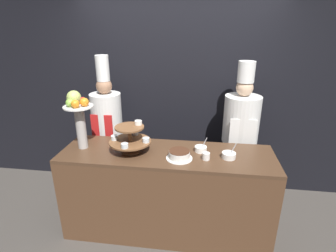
# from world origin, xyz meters

# --- Properties ---
(ground_plane) EXTENTS (14.00, 14.00, 0.00)m
(ground_plane) POSITION_xyz_m (0.00, 0.00, 0.00)
(ground_plane) COLOR #47423D
(wall_back) EXTENTS (10.00, 0.06, 2.80)m
(wall_back) POSITION_xyz_m (0.00, 1.33, 1.40)
(wall_back) COLOR black
(wall_back) RESTS_ON ground_plane
(buffet_counter) EXTENTS (2.16, 0.65, 0.95)m
(buffet_counter) POSITION_xyz_m (0.00, 0.32, 0.48)
(buffet_counter) COLOR brown
(buffet_counter) RESTS_ON ground_plane
(tiered_stand) EXTENTS (0.42, 0.42, 0.31)m
(tiered_stand) POSITION_xyz_m (-0.36, 0.30, 1.10)
(tiered_stand) COLOR brown
(tiered_stand) RESTS_ON buffet_counter
(fruit_pedestal) EXTENTS (0.30, 0.30, 0.60)m
(fruit_pedestal) POSITION_xyz_m (-0.90, 0.33, 1.34)
(fruit_pedestal) COLOR #B2ADA8
(fruit_pedestal) RESTS_ON buffet_counter
(cake_round) EXTENTS (0.25, 0.25, 0.08)m
(cake_round) POSITION_xyz_m (0.14, 0.21, 0.99)
(cake_round) COLOR white
(cake_round) RESTS_ON buffet_counter
(cup_white) EXTENTS (0.07, 0.07, 0.07)m
(cup_white) POSITION_xyz_m (0.39, 0.23, 0.99)
(cup_white) COLOR white
(cup_white) RESTS_ON buffet_counter
(serving_bowl_near) EXTENTS (0.13, 0.13, 0.16)m
(serving_bowl_near) POSITION_xyz_m (0.61, 0.29, 0.98)
(serving_bowl_near) COLOR white
(serving_bowl_near) RESTS_ON buffet_counter
(serving_bowl_far) EXTENTS (0.12, 0.12, 0.16)m
(serving_bowl_far) POSITION_xyz_m (0.34, 0.40, 0.98)
(serving_bowl_far) COLOR white
(serving_bowl_far) RESTS_ON buffet_counter
(chef_left) EXTENTS (0.38, 0.38, 1.84)m
(chef_left) POSITION_xyz_m (-0.84, 0.94, 0.96)
(chef_left) COLOR #38332D
(chef_left) RESTS_ON ground_plane
(chef_center_left) EXTENTS (0.42, 0.42, 1.80)m
(chef_center_left) POSITION_xyz_m (0.79, 0.94, 0.97)
(chef_center_left) COLOR #28282D
(chef_center_left) RESTS_ON ground_plane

